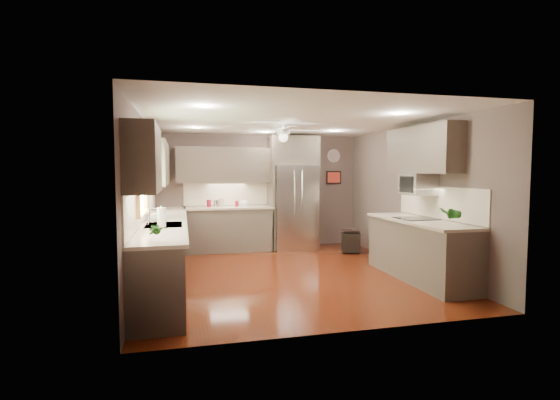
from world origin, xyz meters
name	(u,v)px	position (x,y,z in m)	size (l,w,h in m)	color
floor	(288,274)	(0.00, 0.00, 0.00)	(5.00, 5.00, 0.00)	#50220A
ceiling	(288,121)	(0.00, 0.00, 2.50)	(5.00, 5.00, 0.00)	white
wall_back	(259,191)	(0.00, 2.50, 1.25)	(4.50, 4.50, 0.00)	brown
wall_front	(349,214)	(0.00, -2.50, 1.25)	(4.50, 4.50, 0.00)	brown
wall_left	(143,201)	(-2.25, 0.00, 1.25)	(5.00, 5.00, 0.00)	brown
wall_right	(411,196)	(2.25, 0.00, 1.25)	(5.00, 5.00, 0.00)	brown
canister_a	(209,203)	(-1.13, 2.24, 1.02)	(0.09, 0.09, 0.15)	maroon
canister_b	(216,204)	(-0.98, 2.23, 1.01)	(0.10, 0.10, 0.15)	silver
canister_c	(222,203)	(-0.87, 2.24, 1.03)	(0.11, 0.11, 0.19)	#B9A98B
canister_d	(237,204)	(-0.54, 2.24, 1.00)	(0.08, 0.08, 0.12)	maroon
soap_bottle	(155,216)	(-2.07, -0.20, 1.03)	(0.08, 0.09, 0.18)	white
potted_plant_left	(155,230)	(-1.95, -1.97, 1.07)	(0.14, 0.10, 0.27)	#22611B
potted_plant_right	(450,213)	(1.93, -1.50, 1.11)	(0.18, 0.15, 0.33)	#22611B
bowl	(244,205)	(-0.39, 2.19, 0.97)	(0.20, 0.20, 0.05)	#B9A98B
left_run	(165,248)	(-1.95, 0.15, 0.48)	(0.65, 4.70, 1.45)	#4C4337
back_run	(229,228)	(-0.72, 2.20, 0.48)	(1.85, 0.65, 1.45)	#4C4337
uppers	(237,161)	(-0.74, 0.71, 1.87)	(4.50, 4.70, 0.95)	#4C4337
window	(141,181)	(-2.22, -0.50, 1.55)	(0.05, 1.12, 0.92)	#BFF2B2
sink	(164,227)	(-1.93, -0.50, 0.91)	(0.50, 0.70, 0.32)	silver
refrigerator	(294,194)	(0.70, 2.16, 1.19)	(1.06, 0.75, 2.45)	silver
right_run	(420,248)	(1.93, -0.80, 0.48)	(0.70, 2.20, 1.45)	#4C4337
microwave	(418,184)	(2.03, -0.55, 1.48)	(0.43, 0.55, 0.34)	silver
ceiling_fan	(283,133)	(0.00, 0.30, 2.33)	(1.18, 1.18, 0.32)	white
recessed_lights	(280,124)	(-0.04, 0.40, 2.49)	(2.84, 3.14, 0.01)	white
wall_clock	(334,156)	(1.75, 2.48, 2.05)	(0.30, 0.03, 0.30)	white
framed_print	(334,177)	(1.75, 2.48, 1.55)	(0.36, 0.03, 0.30)	black
stool	(351,241)	(1.72, 1.38, 0.24)	(0.44, 0.44, 0.45)	black
paper_towel	(162,217)	(-1.94, -0.83, 1.08)	(0.11, 0.11, 0.28)	white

